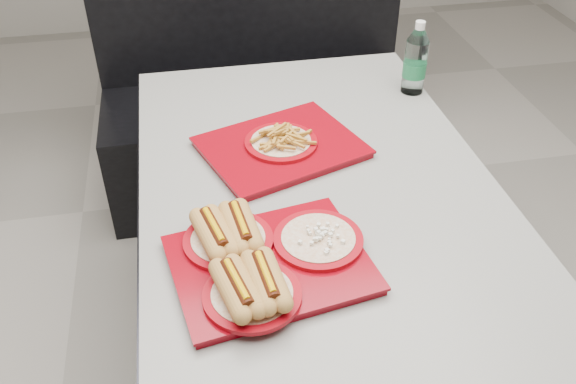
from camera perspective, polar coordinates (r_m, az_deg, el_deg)
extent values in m
plane|color=gray|center=(2.10, 2.15, -15.65)|extent=(6.00, 6.00, 0.00)
cylinder|color=black|center=(2.08, 2.17, -15.24)|extent=(0.52, 0.52, 0.05)
cylinder|color=black|center=(1.81, 2.43, -8.38)|extent=(0.11, 0.11, 0.66)
cube|color=black|center=(1.59, 2.73, -0.18)|extent=(0.92, 1.42, 0.01)
cube|color=gray|center=(1.58, 2.75, 0.54)|extent=(0.90, 1.40, 0.04)
cube|color=black|center=(2.69, -2.54, 4.71)|extent=(1.30, 0.55, 0.45)
cube|color=maroon|center=(1.31, -1.68, -6.96)|extent=(0.44, 0.37, 0.02)
cube|color=maroon|center=(1.30, -1.68, -6.59)|extent=(0.45, 0.38, 0.01)
cylinder|color=maroon|center=(1.23, -3.38, -9.60)|extent=(0.20, 0.20, 0.01)
cylinder|color=beige|center=(1.22, -3.39, -9.41)|extent=(0.16, 0.16, 0.00)
cylinder|color=maroon|center=(1.35, -5.61, -4.52)|extent=(0.20, 0.20, 0.01)
cylinder|color=beige|center=(1.34, -5.62, -4.34)|extent=(0.16, 0.16, 0.00)
cylinder|color=maroon|center=(1.34, 2.85, -4.47)|extent=(0.20, 0.20, 0.01)
cylinder|color=beige|center=(1.34, 2.85, -4.29)|extent=(0.16, 0.16, 0.00)
cube|color=maroon|center=(1.67, -0.65, 4.06)|extent=(0.48, 0.42, 0.02)
cube|color=maroon|center=(1.66, -0.65, 4.39)|extent=(0.49, 0.43, 0.01)
cylinder|color=maroon|center=(1.66, -0.65, 4.65)|extent=(0.20, 0.20, 0.01)
cylinder|color=beige|center=(1.65, -0.66, 4.82)|extent=(0.16, 0.16, 0.00)
cylinder|color=silver|center=(1.97, 11.77, 11.41)|extent=(0.07, 0.07, 0.17)
cylinder|color=#1A6B3C|center=(1.98, 11.74, 11.19)|extent=(0.07, 0.07, 0.05)
cone|color=silver|center=(1.93, 12.16, 14.16)|extent=(0.07, 0.07, 0.04)
cylinder|color=silver|center=(1.92, 12.28, 15.00)|extent=(0.03, 0.03, 0.02)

